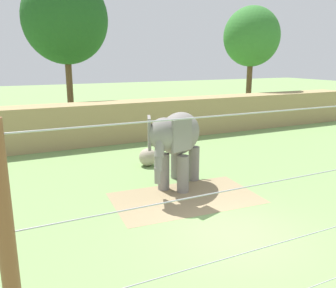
{
  "coord_description": "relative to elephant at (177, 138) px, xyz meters",
  "views": [
    {
      "loc": [
        -5.36,
        -7.13,
        4.64
      ],
      "look_at": [
        0.4,
        4.84,
        1.4
      ],
      "focal_mm": 37.56,
      "sensor_mm": 36.0,
      "label": 1
    }
  ],
  "objects": [
    {
      "name": "ground_plane",
      "position": [
        -0.27,
        -3.82,
        -1.85
      ],
      "size": [
        120.0,
        120.0,
        0.0
      ],
      "primitive_type": "plane",
      "color": "#759956"
    },
    {
      "name": "dirt_patch",
      "position": [
        -0.21,
        -1.09,
        -1.85
      ],
      "size": [
        5.09,
        3.19,
        0.01
      ],
      "primitive_type": "cube",
      "rotation": [
        0.0,
        0.0,
        -0.06
      ],
      "color": "#937F5B",
      "rests_on": "ground"
    },
    {
      "name": "embankment_wall",
      "position": [
        -0.27,
        8.18,
        -0.73
      ],
      "size": [
        36.0,
        1.8,
        2.25
      ],
      "primitive_type": "cube",
      "color": "tan",
      "rests_on": "ground"
    },
    {
      "name": "elephant",
      "position": [
        0.0,
        0.0,
        0.0
      ],
      "size": [
        3.18,
        3.11,
        2.8
      ],
      "color": "gray",
      "rests_on": "ground"
    },
    {
      "name": "enrichment_ball",
      "position": [
        0.05,
        2.9,
        -1.46
      ],
      "size": [
        0.79,
        0.79,
        0.79
      ],
      "primitive_type": "sphere",
      "color": "tan",
      "rests_on": "ground"
    },
    {
      "name": "tree_far_left",
      "position": [
        12.81,
        12.18,
        4.42
      ],
      "size": [
        4.41,
        4.41,
        8.63
      ],
      "color": "brown",
      "rests_on": "ground"
    },
    {
      "name": "tree_left_of_centre",
      "position": [
        -1.04,
        14.59,
        5.35
      ],
      "size": [
        5.71,
        5.71,
        10.22
      ],
      "color": "brown",
      "rests_on": "ground"
    }
  ]
}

